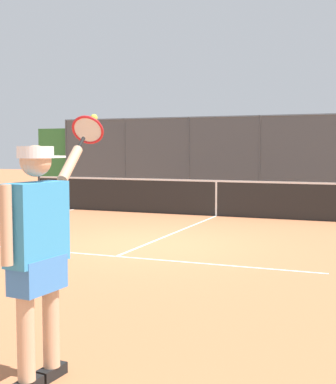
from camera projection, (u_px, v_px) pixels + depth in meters
The scene contains 5 objects.
ground_plane at pixel (147, 244), 10.12m from camera, with size 60.00×60.00×0.00m, color #B76B42.
court_line_markings at pixel (107, 260), 8.66m from camera, with size 8.78×10.65×0.01m.
fence_backdrop at pixel (263, 162), 19.88m from camera, with size 19.11×1.37×2.99m.
tennis_net at pixel (216, 198), 14.33m from camera, with size 11.28×0.09×1.07m.
tennis_player at pixel (38, 243), 4.02m from camera, with size 0.40×1.48×2.11m.
Camera 1 is at (-4.05, 9.16, 1.78)m, focal length 50.41 mm.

